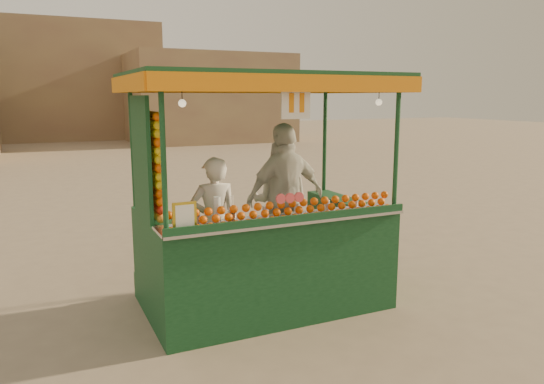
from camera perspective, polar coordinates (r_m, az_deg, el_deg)
name	(u,v)px	position (r m, az deg, el deg)	size (l,w,h in m)	color
ground	(270,301)	(6.83, -0.25, -11.89)	(90.00, 90.00, 0.00)	#766654
building_right	(208,98)	(31.26, -6.99, 10.19)	(9.00, 6.00, 5.00)	olive
building_center	(38,82)	(35.76, -24.28, 10.99)	(14.00, 7.00, 7.00)	olive
juice_cart	(260,235)	(6.36, -1.33, -4.75)	(3.15, 2.04, 2.86)	#0E361A
vendor_left	(214,222)	(6.27, -6.35, -3.27)	(0.61, 0.44, 1.57)	beige
vendor_middle	(280,202)	(7.08, 0.87, -1.09)	(1.04, 0.99, 1.69)	beige
vendor_right	(286,198)	(6.74, 1.51, -0.64)	(1.18, 0.59, 1.93)	beige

